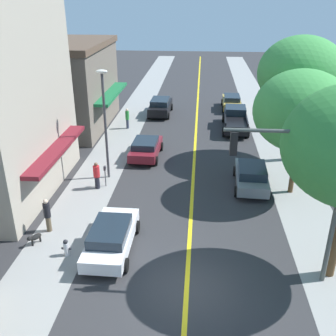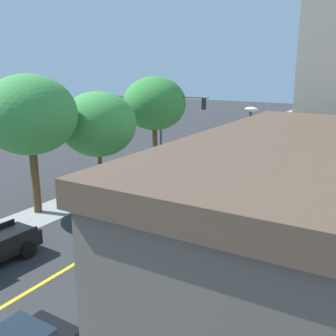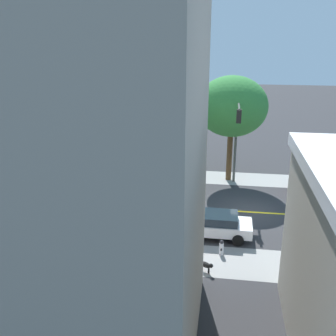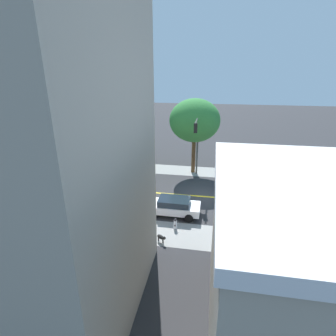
{
  "view_description": "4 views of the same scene",
  "coord_description": "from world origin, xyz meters",
  "px_view_note": "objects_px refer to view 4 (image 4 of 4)",
  "views": [
    {
      "loc": [
        0.29,
        -12.49,
        11.07
      ],
      "look_at": [
        -1.37,
        7.06,
        2.17
      ],
      "focal_mm": 41.6,
      "sensor_mm": 36.0,
      "label": 1
    },
    {
      "loc": [
        -12.27,
        30.0,
        9.01
      ],
      "look_at": [
        1.81,
        6.27,
        1.81
      ],
      "focal_mm": 41.79,
      "sensor_mm": 36.0,
      "label": 2
    },
    {
      "loc": [
        -24.47,
        1.83,
        11.18
      ],
      "look_at": [
        2.53,
        5.79,
        1.92
      ],
      "focal_mm": 42.73,
      "sensor_mm": 36.0,
      "label": 3
    },
    {
      "loc": [
        -22.04,
        -0.56,
        11.04
      ],
      "look_at": [
        1.03,
        3.43,
        2.21
      ],
      "focal_mm": 28.14,
      "sensor_mm": 36.0,
      "label": 4
    }
  ],
  "objects_px": {
    "street_tree_right_corner": "(127,126)",
    "pedestrian_black_shirt": "(145,226)",
    "fire_hydrant": "(175,224)",
    "street_tree_left_near": "(195,121)",
    "white_sedan_left_curb": "(172,206)",
    "street_lamp": "(64,168)",
    "traffic_light_mast": "(197,136)",
    "maroon_sedan_left_curb": "(44,195)",
    "pedestrian_red_shirt": "(87,212)",
    "street_tree_left_far": "(87,114)",
    "small_dog": "(161,237)",
    "parking_meter": "(86,208)",
    "black_pickup_truck": "(24,162)",
    "grey_sedan_right_curb": "(118,169)",
    "red_sedan_right_curb": "(262,177)"
  },
  "relations": [
    {
      "from": "pedestrian_red_shirt",
      "to": "street_tree_left_far",
      "type": "bearing_deg",
      "value": -141.1
    },
    {
      "from": "street_tree_right_corner",
      "to": "grey_sedan_right_curb",
      "type": "distance_m",
      "value": 4.89
    },
    {
      "from": "parking_meter",
      "to": "pedestrian_black_shirt",
      "type": "xyz_separation_m",
      "value": [
        -1.7,
        -5.17,
        0.07
      ]
    },
    {
      "from": "traffic_light_mast",
      "to": "maroon_sedan_left_curb",
      "type": "relative_size",
      "value": 1.61
    },
    {
      "from": "red_sedan_right_curb",
      "to": "pedestrian_black_shirt",
      "type": "bearing_deg",
      "value": 48.71
    },
    {
      "from": "fire_hydrant",
      "to": "maroon_sedan_left_curb",
      "type": "xyz_separation_m",
      "value": [
        2.05,
        11.91,
        0.32
      ]
    },
    {
      "from": "parking_meter",
      "to": "pedestrian_black_shirt",
      "type": "bearing_deg",
      "value": -108.21
    },
    {
      "from": "white_sedan_left_curb",
      "to": "street_lamp",
      "type": "bearing_deg",
      "value": 14.25
    },
    {
      "from": "street_tree_left_near",
      "to": "red_sedan_right_curb",
      "type": "relative_size",
      "value": 1.84
    },
    {
      "from": "street_lamp",
      "to": "pedestrian_black_shirt",
      "type": "xyz_separation_m",
      "value": [
        -1.59,
        -6.48,
        -3.29
      ]
    },
    {
      "from": "street_tree_left_near",
      "to": "white_sedan_left_curb",
      "type": "height_order",
      "value": "street_tree_left_near"
    },
    {
      "from": "grey_sedan_right_curb",
      "to": "small_dog",
      "type": "bearing_deg",
      "value": 125.15
    },
    {
      "from": "fire_hydrant",
      "to": "pedestrian_red_shirt",
      "type": "bearing_deg",
      "value": 92.19
    },
    {
      "from": "white_sedan_left_curb",
      "to": "traffic_light_mast",
      "type": "bearing_deg",
      "value": -98.84
    },
    {
      "from": "maroon_sedan_left_curb",
      "to": "pedestrian_red_shirt",
      "type": "distance_m",
      "value": 5.68
    },
    {
      "from": "traffic_light_mast",
      "to": "pedestrian_red_shirt",
      "type": "xyz_separation_m",
      "value": [
        -10.22,
        7.47,
        -3.71
      ]
    },
    {
      "from": "street_tree_left_near",
      "to": "black_pickup_truck",
      "type": "height_order",
      "value": "street_tree_left_near"
    },
    {
      "from": "traffic_light_mast",
      "to": "street_tree_right_corner",
      "type": "bearing_deg",
      "value": -100.97
    },
    {
      "from": "fire_hydrant",
      "to": "maroon_sedan_left_curb",
      "type": "bearing_deg",
      "value": 80.25
    },
    {
      "from": "street_tree_left_near",
      "to": "maroon_sedan_left_curb",
      "type": "xyz_separation_m",
      "value": [
        -9.59,
        12.24,
        -5.15
      ]
    },
    {
      "from": "street_tree_left_far",
      "to": "maroon_sedan_left_curb",
      "type": "relative_size",
      "value": 1.98
    },
    {
      "from": "grey_sedan_right_curb",
      "to": "pedestrian_red_shirt",
      "type": "bearing_deg",
      "value": 98.57
    },
    {
      "from": "fire_hydrant",
      "to": "pedestrian_black_shirt",
      "type": "height_order",
      "value": "pedestrian_black_shirt"
    },
    {
      "from": "maroon_sedan_left_curb",
      "to": "small_dog",
      "type": "height_order",
      "value": "maroon_sedan_left_curb"
    },
    {
      "from": "maroon_sedan_left_curb",
      "to": "small_dog",
      "type": "bearing_deg",
      "value": 163.03
    },
    {
      "from": "street_tree_left_near",
      "to": "grey_sedan_right_curb",
      "type": "xyz_separation_m",
      "value": [
        -2.46,
        8.05,
        -5.11
      ]
    },
    {
      "from": "maroon_sedan_left_curb",
      "to": "white_sedan_left_curb",
      "type": "height_order",
      "value": "white_sedan_left_curb"
    },
    {
      "from": "street_tree_right_corner",
      "to": "pedestrian_black_shirt",
      "type": "height_order",
      "value": "street_tree_right_corner"
    },
    {
      "from": "street_lamp",
      "to": "white_sedan_left_curb",
      "type": "bearing_deg",
      "value": -76.18
    },
    {
      "from": "street_tree_left_far",
      "to": "maroon_sedan_left_curb",
      "type": "bearing_deg",
      "value": -177.7
    },
    {
      "from": "fire_hydrant",
      "to": "red_sedan_right_curb",
      "type": "distance_m",
      "value": 12.0
    },
    {
      "from": "street_lamp",
      "to": "maroon_sedan_left_curb",
      "type": "bearing_deg",
      "value": 60.96
    },
    {
      "from": "traffic_light_mast",
      "to": "white_sedan_left_curb",
      "type": "height_order",
      "value": "traffic_light_mast"
    },
    {
      "from": "maroon_sedan_left_curb",
      "to": "fire_hydrant",
      "type": "bearing_deg",
      "value": 172.12
    },
    {
      "from": "fire_hydrant",
      "to": "small_dog",
      "type": "xyz_separation_m",
      "value": [
        -1.78,
        0.7,
        -0.04
      ]
    },
    {
      "from": "small_dog",
      "to": "maroon_sedan_left_curb",
      "type": "bearing_deg",
      "value": -165.32
    },
    {
      "from": "fire_hydrant",
      "to": "street_tree_left_near",
      "type": "bearing_deg",
      "value": -1.63
    },
    {
      "from": "street_tree_right_corner",
      "to": "black_pickup_truck",
      "type": "bearing_deg",
      "value": 101.98
    },
    {
      "from": "street_tree_right_corner",
      "to": "pedestrian_red_shirt",
      "type": "relative_size",
      "value": 4.27
    },
    {
      "from": "white_sedan_left_curb",
      "to": "parking_meter",
      "type": "bearing_deg",
      "value": 16.0
    },
    {
      "from": "street_tree_left_near",
      "to": "red_sedan_right_curb",
      "type": "xyz_separation_m",
      "value": [
        -2.27,
        -7.15,
        -5.08
      ]
    },
    {
      "from": "grey_sedan_right_curb",
      "to": "red_sedan_right_curb",
      "type": "bearing_deg",
      "value": -176.75
    },
    {
      "from": "street_tree_right_corner",
      "to": "pedestrian_red_shirt",
      "type": "bearing_deg",
      "value": -177.46
    },
    {
      "from": "parking_meter",
      "to": "street_tree_left_far",
      "type": "bearing_deg",
      "value": 23.29
    },
    {
      "from": "street_tree_left_far",
      "to": "pedestrian_black_shirt",
      "type": "bearing_deg",
      "value": -143.18
    },
    {
      "from": "black_pickup_truck",
      "to": "small_dog",
      "type": "xyz_separation_m",
      "value": [
        -10.79,
        -18.33,
        -0.51
      ]
    },
    {
      "from": "parking_meter",
      "to": "fire_hydrant",
      "type": "bearing_deg",
      "value": -91.49
    },
    {
      "from": "parking_meter",
      "to": "pedestrian_red_shirt",
      "type": "xyz_separation_m",
      "value": [
        -0.44,
        -0.33,
        0.0
      ]
    },
    {
      "from": "street_tree_left_near",
      "to": "black_pickup_truck",
      "type": "xyz_separation_m",
      "value": [
        -2.63,
        19.36,
        -4.99
      ]
    },
    {
      "from": "grey_sedan_right_curb",
      "to": "maroon_sedan_left_curb",
      "type": "distance_m",
      "value": 8.27
    }
  ]
}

